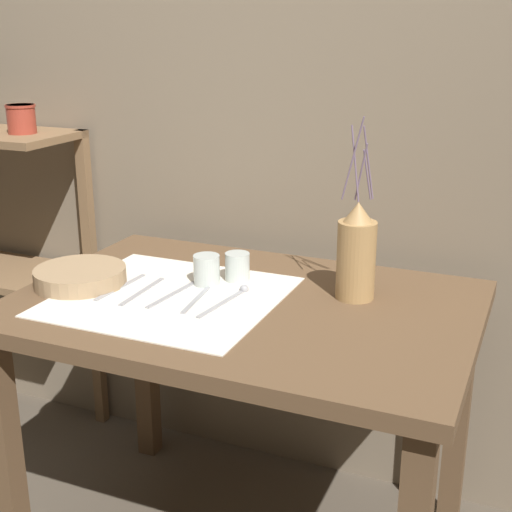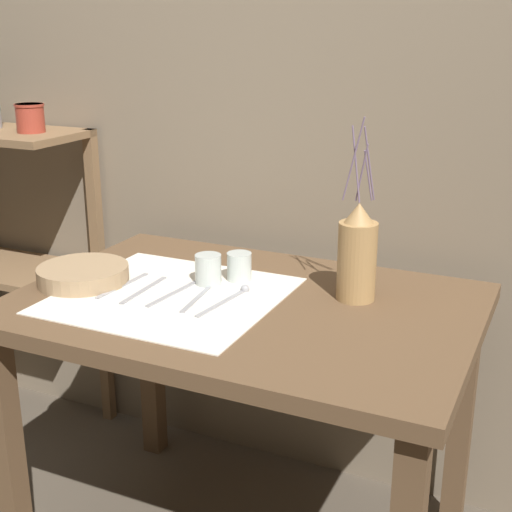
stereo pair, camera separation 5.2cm
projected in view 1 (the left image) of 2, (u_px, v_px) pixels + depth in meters
The scene contains 14 objects.
stone_wall_back at pixel (313, 99), 2.06m from camera, with size 7.00×0.06×2.40m.
wooden_table at pixel (244, 340), 1.79m from camera, with size 1.13×0.78×0.76m.
wooden_shelf_unit at pixel (6, 224), 2.43m from camera, with size 0.57×0.31×1.08m.
linen_cloth at pixel (170, 296), 1.78m from camera, with size 0.54×0.51×0.00m.
pitcher_with_flowers at pixel (356, 254), 1.74m from camera, with size 0.10×0.10×0.45m.
wooden_bowl at pixel (80, 276), 1.86m from camera, with size 0.24×0.24×0.05m.
glass_tumbler_near at pixel (207, 270), 1.85m from camera, with size 0.07×0.07×0.08m.
glass_tumbler_far at pixel (237, 267), 1.88m from camera, with size 0.07×0.07×0.07m.
knife_center at pixel (120, 287), 1.83m from camera, with size 0.02×0.21×0.00m.
fork_outer at pixel (142, 291), 1.80m from camera, with size 0.02×0.21×0.00m.
fork_inner at pixel (172, 294), 1.78m from camera, with size 0.03×0.21×0.00m.
spoon_inner at pixel (206, 289), 1.82m from camera, with size 0.04×0.22×0.02m.
spoon_outer at pixel (235, 295), 1.78m from camera, with size 0.04×0.22×0.02m.
metal_pot_small at pixel (21, 118), 2.23m from camera, with size 0.09×0.09×0.09m.
Camera 1 is at (0.67, -1.50, 1.41)m, focal length 50.00 mm.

